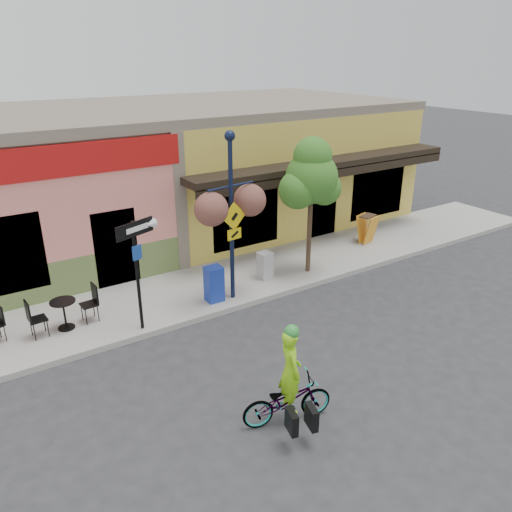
{
  "coord_description": "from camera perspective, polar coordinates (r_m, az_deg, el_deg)",
  "views": [
    {
      "loc": [
        -6.7,
        -9.32,
        6.24
      ],
      "look_at": [
        -0.32,
        0.5,
        1.4
      ],
      "focal_mm": 35.0,
      "sensor_mm": 36.0,
      "label": 1
    }
  ],
  "objects": [
    {
      "name": "newspaper_box_blue",
      "position": [
        13.01,
        -4.82,
        -3.19
      ],
      "size": [
        0.43,
        0.38,
        0.95
      ],
      "primitive_type": null,
      "rotation": [
        0.0,
        0.0,
        -0.01
      ],
      "color": "#1A339F",
      "rests_on": "sidewalk"
    },
    {
      "name": "cyclist_rider",
      "position": [
        9.11,
        3.9,
        -14.24
      ],
      "size": [
        0.52,
        0.67,
        1.61
      ],
      "primitive_type": "imported",
      "rotation": [
        0.0,
        0.0,
        1.31
      ],
      "color": "#8BDB17",
      "rests_on": "ground"
    },
    {
      "name": "sidewalk",
      "position": [
        14.53,
        -2.18,
        -2.68
      ],
      "size": [
        24.0,
        3.0,
        0.15
      ],
      "primitive_type": "cube",
      "color": "#9E9B93",
      "rests_on": "ground"
    },
    {
      "name": "street_tree",
      "position": [
        14.28,
        6.24,
        5.68
      ],
      "size": [
        1.79,
        1.79,
        4.0
      ],
      "primitive_type": null,
      "rotation": [
        0.0,
        0.0,
        0.16
      ],
      "color": "#3D7A26",
      "rests_on": "sidewalk"
    },
    {
      "name": "building",
      "position": [
        18.54,
        -11.19,
        9.6
      ],
      "size": [
        18.2,
        8.2,
        4.5
      ],
      "primitive_type": null,
      "color": "#EF8376",
      "rests_on": "ground"
    },
    {
      "name": "newspaper_box_grey",
      "position": [
        14.28,
        1.02,
        -1.05
      ],
      "size": [
        0.4,
        0.37,
        0.79
      ],
      "primitive_type": null,
      "rotation": [
        0.0,
        0.0,
        0.11
      ],
      "color": "#AEAEAE",
      "rests_on": "sidewalk"
    },
    {
      "name": "bicycle",
      "position": [
        9.31,
        3.58,
        -16.16
      ],
      "size": [
        1.77,
        0.99,
        0.88
      ],
      "primitive_type": "imported",
      "rotation": [
        0.0,
        0.0,
        1.31
      ],
      "color": "maroon",
      "rests_on": "ground"
    },
    {
      "name": "sandwich_board",
      "position": [
        17.27,
        13.07,
        2.91
      ],
      "size": [
        0.67,
        0.56,
        0.97
      ],
      "primitive_type": null,
      "rotation": [
        0.0,
        0.0,
        0.25
      ],
      "color": "orange",
      "rests_on": "sidewalk"
    },
    {
      "name": "lamp_post",
      "position": [
        12.52,
        -2.83,
        4.26
      ],
      "size": [
        1.46,
        0.74,
        4.38
      ],
      "primitive_type": null,
      "rotation": [
        0.0,
        0.0,
        0.13
      ],
      "color": "#111B37",
      "rests_on": "sidewalk"
    },
    {
      "name": "one_way_sign",
      "position": [
        11.64,
        -13.39,
        -2.34
      ],
      "size": [
        1.03,
        0.57,
        2.67
      ],
      "primitive_type": null,
      "rotation": [
        0.0,
        0.0,
        0.36
      ],
      "color": "black",
      "rests_on": "sidewalk"
    },
    {
      "name": "cafe_set_right",
      "position": [
        12.54,
        -21.1,
        -5.83
      ],
      "size": [
        1.62,
        0.89,
        0.94
      ],
      "primitive_type": null,
      "rotation": [
        0.0,
        0.0,
        0.07
      ],
      "color": "black",
      "rests_on": "sidewalk"
    },
    {
      "name": "curb",
      "position": [
        13.43,
        1.02,
        -4.88
      ],
      "size": [
        24.0,
        0.12,
        0.15
      ],
      "primitive_type": "cube",
      "color": "#A8A59E",
      "rests_on": "ground"
    },
    {
      "name": "ground",
      "position": [
        13.07,
        2.37,
        -6.1
      ],
      "size": [
        90.0,
        90.0,
        0.0
      ],
      "primitive_type": "plane",
      "color": "#2D2D30",
      "rests_on": "ground"
    }
  ]
}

